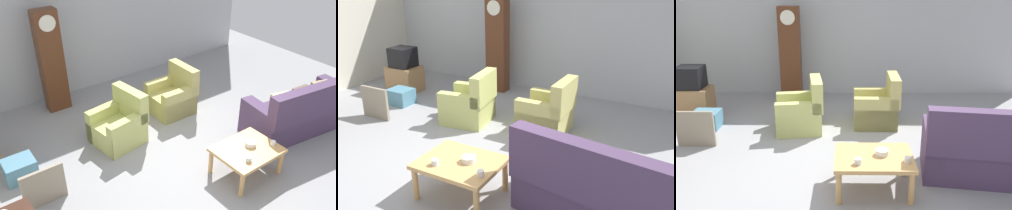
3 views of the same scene
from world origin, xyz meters
The scene contains 12 objects.
ground_plane centered at (0.00, 0.00, 0.00)m, with size 10.40×10.40×0.00m, color gray.
garage_door_wall centered at (0.00, 3.60, 1.60)m, with size 8.40×0.16×3.20m, color #ADAFB5.
couch_floral centered at (2.18, -0.36, 0.36)m, with size 2.21×1.18×1.04m.
armchair_olive_near centered at (-0.68, 1.29, 0.31)m, with size 0.89×0.87×0.92m.
armchair_olive_far centered at (0.67, 1.55, 0.31)m, with size 0.80×0.77×0.92m.
coffee_table_wood centered at (0.45, -0.61, 0.39)m, with size 0.96×0.76×0.46m.
grandfather_clock centered at (-1.11, 3.03, 1.01)m, with size 0.44×0.30×2.01m.
framed_picture_leaning centered at (-2.27, 0.60, 0.29)m, with size 0.60×0.05×0.58m, color gray.
storage_box_blue centered at (-2.39, 1.36, 0.15)m, with size 0.46×0.39×0.31m, color teal.
cup_white_porcelain centered at (0.83, -0.78, 0.49)m, with size 0.08×0.08×0.07m, color white.
cup_blue_rimmed centered at (0.25, -0.82, 0.49)m, with size 0.09×0.09×0.07m, color silver.
bowl_white_stacked centered at (0.55, -0.58, 0.49)m, with size 0.17×0.17×0.07m, color white.
Camera 1 is at (-3.13, -3.42, 3.80)m, focal length 38.87 mm.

